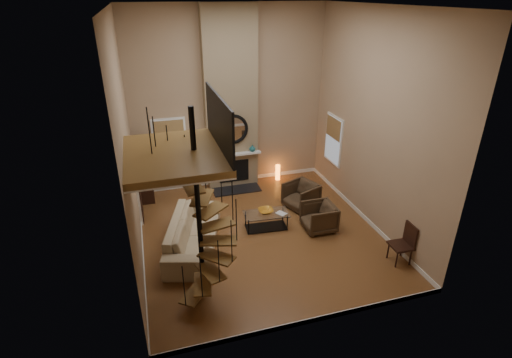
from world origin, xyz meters
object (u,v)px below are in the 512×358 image
object	(u,v)px
coffee_table	(266,219)
side_chair	(405,242)
armchair_near	(303,195)
armchair_far	(322,217)
accent_lamp	(278,173)
hutch	(144,170)
sofa	(193,233)
floor_lamp	(191,160)

from	to	relation	value
coffee_table	side_chair	size ratio (longest dim) A/B	1.24
coffee_table	armchair_near	bearing A→B (deg)	31.22
armchair_far	accent_lamp	bearing A→B (deg)	-177.21
hutch	sofa	world-z (taller)	hutch
hutch	coffee_table	distance (m)	4.03
armchair_far	side_chair	bearing A→B (deg)	34.81
sofa	accent_lamp	xyz separation A→B (m)	(3.28, 3.04, -0.15)
side_chair	accent_lamp	bearing A→B (deg)	104.82
floor_lamp	side_chair	bearing A→B (deg)	-44.43
sofa	hutch	bearing A→B (deg)	35.28
sofa	accent_lamp	bearing A→B (deg)	-30.63
hutch	coffee_table	world-z (taller)	hutch
floor_lamp	accent_lamp	world-z (taller)	floor_lamp
hutch	armchair_near	world-z (taller)	hutch
coffee_table	armchair_far	bearing A→B (deg)	-17.27
armchair_near	hutch	bearing A→B (deg)	-133.67
side_chair	armchair_far	bearing A→B (deg)	123.87
hutch	armchair_far	world-z (taller)	hutch
accent_lamp	coffee_table	bearing A→B (deg)	-115.18
sofa	coffee_table	size ratio (longest dim) A/B	2.21
sofa	coffee_table	world-z (taller)	sofa
sofa	coffee_table	xyz separation A→B (m)	(1.98, 0.28, -0.11)
armchair_far	floor_lamp	bearing A→B (deg)	-126.80
armchair_far	coffee_table	world-z (taller)	armchair_far
hutch	floor_lamp	bearing A→B (deg)	-28.35
coffee_table	floor_lamp	world-z (taller)	floor_lamp
floor_lamp	side_chair	world-z (taller)	floor_lamp
coffee_table	accent_lamp	xyz separation A→B (m)	(1.30, 2.76, -0.03)
sofa	armchair_near	bearing A→B (deg)	-55.00
armchair_near	accent_lamp	xyz separation A→B (m)	(-0.11, 1.91, -0.10)
hutch	coffee_table	bearing A→B (deg)	-41.59
floor_lamp	accent_lamp	bearing A→B (deg)	16.03
floor_lamp	side_chair	distance (m)	6.04
sofa	side_chair	bearing A→B (deg)	-96.76
floor_lamp	accent_lamp	xyz separation A→B (m)	(2.94, 0.84, -1.16)
armchair_near	coffee_table	distance (m)	1.65
sofa	armchair_near	world-z (taller)	sofa
side_chair	armchair_near	bearing A→B (deg)	111.41
side_chair	coffee_table	bearing A→B (deg)	139.26
armchair_near	floor_lamp	size ratio (longest dim) A/B	0.51
coffee_table	floor_lamp	distance (m)	2.76
sofa	armchair_far	bearing A→B (deg)	-76.12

